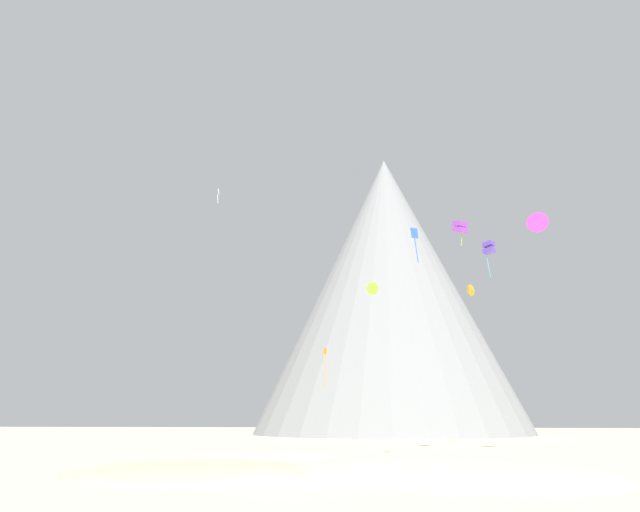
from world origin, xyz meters
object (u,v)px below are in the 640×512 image
rock_massif (389,299)px  kite_blue_mid (415,237)px  kite_gold_mid (470,290)px  kite_magenta_mid (538,222)px  bush_far_left (236,471)px  kite_violet_mid (460,227)px  kite_white_high (218,193)px  kite_lime_mid (373,288)px  kite_indigo_high (489,248)px  kite_orange_low (325,360)px  bush_ridge_crest (473,468)px  bush_low_patch (441,479)px

rock_massif → kite_blue_mid: (3.68, -89.67, -11.19)m
kite_gold_mid → kite_magenta_mid: 17.55m
bush_far_left → kite_violet_mid: 41.36m
rock_massif → kite_magenta_mid: 81.36m
kite_white_high → bush_far_left: bearing=-136.4°
kite_gold_mid → kite_lime_mid: size_ratio=0.83×
rock_massif → kite_white_high: (-27.84, -53.00, 8.80)m
kite_indigo_high → kite_white_high: (-42.90, 8.76, 13.67)m
kite_gold_mid → kite_violet_mid: 15.15m
rock_massif → kite_violet_mid: size_ratio=27.22×
kite_magenta_mid → kite_white_high: 54.93m
rock_massif → kite_magenta_mid: size_ratio=34.56×
kite_gold_mid → kite_lime_mid: 15.93m
kite_blue_mid → kite_indigo_high: 30.80m
kite_gold_mid → kite_orange_low: size_ratio=0.35×
rock_massif → kite_gold_mid: bearing=-79.4°
bush_ridge_crest → kite_lime_mid: kite_lime_mid is taller
bush_ridge_crest → kite_gold_mid: bearing=82.0°
kite_white_high → rock_massif: bearing=-3.8°
rock_massif → kite_indigo_high: 63.75m
bush_ridge_crest → rock_massif: bearing=94.0°
bush_far_left → rock_massif: 109.22m
kite_gold_mid → kite_indigo_high: (3.19, 1.45, 6.39)m
bush_far_left → bush_low_patch: 14.27m
kite_indigo_high → kite_white_high: kite_white_high is taller
bush_low_patch → rock_massif: 113.41m
bush_ridge_crest → rock_massif: size_ratio=0.02×
bush_low_patch → kite_magenta_mid: (14.04, 29.76, 24.81)m
bush_far_left → kite_magenta_mid: size_ratio=0.80×
rock_massif → kite_indigo_high: size_ratio=16.03×
kite_white_high → kite_orange_low: 39.11m
rock_massif → kite_lime_mid: bearing=-91.9°
bush_far_left → kite_orange_low: bearing=86.9°
rock_massif → kite_magenta_mid: rock_massif is taller
kite_violet_mid → kite_orange_low: 24.18m
bush_ridge_crest → kite_lime_mid: bearing=101.4°
kite_magenta_mid → kite_white_high: kite_white_high is taller
bush_far_left → kite_magenta_mid: kite_magenta_mid is taller
kite_lime_mid → kite_gold_mid: bearing=169.6°
kite_violet_mid → kite_white_high: kite_white_high is taller
kite_blue_mid → bush_low_patch: bearing=-88.7°
kite_magenta_mid → kite_indigo_high: size_ratio=0.46×
bush_low_patch → bush_ridge_crest: (3.05, 10.42, -0.11)m
kite_blue_mid → kite_white_high: (-31.52, 36.67, 19.99)m
bush_far_left → kite_violet_mid: bearing=54.5°
kite_blue_mid → kite_violet_mid: (5.77, 12.29, 4.69)m
kite_orange_low → bush_far_left: bearing=69.0°
bush_ridge_crest → kite_orange_low: size_ratio=0.28×
kite_violet_mid → kite_magenta_mid: bearing=-53.8°
kite_lime_mid → kite_indigo_high: kite_indigo_high is taller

